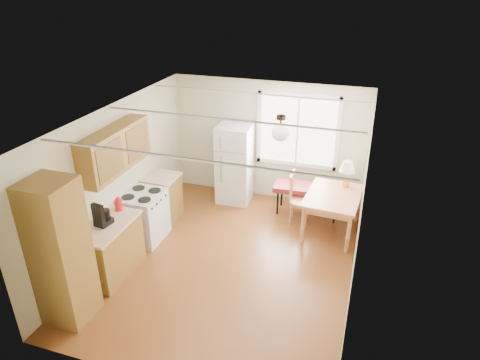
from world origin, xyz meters
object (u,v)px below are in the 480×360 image
at_px(refrigerator, 235,164).
at_px(bench, 308,189).
at_px(chair, 296,195).
at_px(dining_table, 333,200).

bearing_deg(refrigerator, bench, -8.28).
relative_size(bench, chair, 1.36).
height_order(dining_table, chair, chair).
relative_size(refrigerator, chair, 1.64).
distance_m(refrigerator, chair, 1.50).
bearing_deg(dining_table, chair, 170.59).
distance_m(refrigerator, bench, 1.60).
height_order(refrigerator, dining_table, refrigerator).
bearing_deg(chair, refrigerator, 158.25).
relative_size(bench, dining_table, 1.05).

